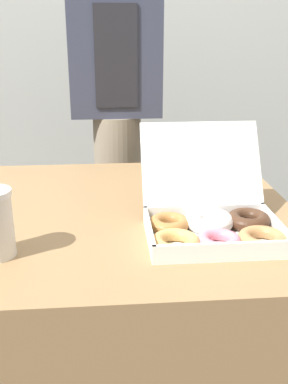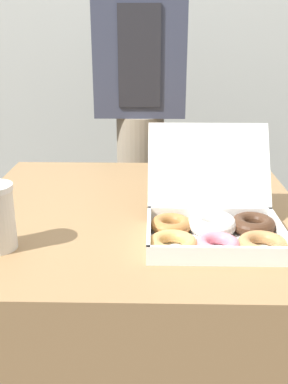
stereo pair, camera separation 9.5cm
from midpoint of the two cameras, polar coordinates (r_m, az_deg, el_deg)
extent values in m
cube|color=#B2B7B2|center=(2.50, -5.09, 21.78)|extent=(10.00, 0.05, 2.60)
cube|color=#99754C|center=(1.35, -3.86, -17.68)|extent=(0.86, 0.85, 0.78)
cube|color=white|center=(1.00, 6.13, -5.90)|extent=(0.29, 0.21, 0.01)
cube|color=white|center=(0.97, -2.13, -5.14)|extent=(0.01, 0.21, 0.04)
cube|color=white|center=(1.03, 14.04, -4.43)|extent=(0.01, 0.21, 0.04)
cube|color=white|center=(0.90, 7.36, -7.49)|extent=(0.29, 0.01, 0.04)
cube|color=white|center=(1.08, 5.18, -2.60)|extent=(0.29, 0.01, 0.04)
cube|color=white|center=(1.10, 4.83, 3.71)|extent=(0.29, 0.12, 0.18)
torus|color=tan|center=(0.94, 1.11, -6.49)|extent=(0.15, 0.15, 0.03)
torus|color=#A87038|center=(1.02, 0.56, -4.07)|extent=(0.13, 0.13, 0.03)
torus|color=pink|center=(0.95, 6.70, -6.28)|extent=(0.13, 0.13, 0.03)
torus|color=white|center=(1.03, 5.67, -3.72)|extent=(0.14, 0.14, 0.03)
torus|color=#B27F4C|center=(0.97, 12.09, -5.93)|extent=(0.14, 0.14, 0.03)
torus|color=#422819|center=(1.05, 10.63, -3.56)|extent=(0.14, 0.14, 0.03)
cylinder|color=gray|center=(1.92, -4.62, -3.65)|extent=(0.19, 0.19, 0.90)
cube|color=#383D51|center=(1.76, -5.31, 18.66)|extent=(0.34, 0.15, 0.56)
cube|color=#232328|center=(1.68, -5.26, 16.69)|extent=(0.15, 0.01, 0.36)
camera|label=1|loc=(0.05, -92.86, -1.04)|focal=42.00mm
camera|label=2|loc=(0.05, 87.14, 1.04)|focal=42.00mm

